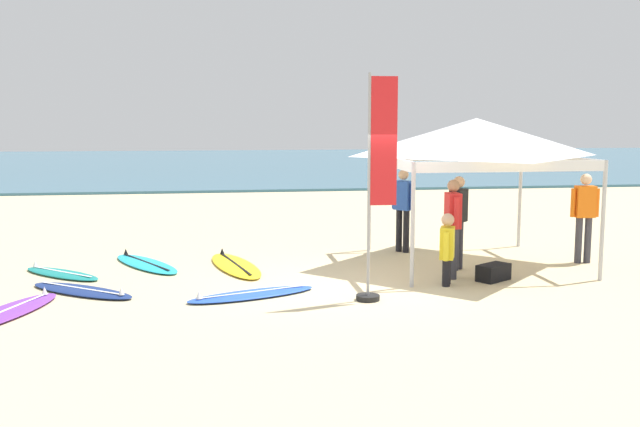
{
  "coord_description": "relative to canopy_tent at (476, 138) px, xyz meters",
  "views": [
    {
      "loc": [
        -2.31,
        -11.21,
        2.71
      ],
      "look_at": [
        -0.45,
        1.54,
        1.0
      ],
      "focal_mm": 39.51,
      "sensor_mm": 36.0,
      "label": 1
    }
  ],
  "objects": [
    {
      "name": "banner_flag",
      "position": [
        -2.43,
        -2.39,
        -0.82
      ],
      "size": [
        0.6,
        0.36,
        3.4
      ],
      "color": "#99999E",
      "rests_on": "ground"
    },
    {
      "name": "canopy_tent",
      "position": [
        0.0,
        0.0,
        0.0
      ],
      "size": [
        3.43,
        3.43,
        2.75
      ],
      "color": "#B7B7BC",
      "rests_on": "ground"
    },
    {
      "name": "ground_plane",
      "position": [
        -2.46,
        -1.37,
        -2.39
      ],
      "size": [
        80.0,
        80.0,
        0.0
      ],
      "primitive_type": "plane",
      "color": "beige"
    },
    {
      "name": "surfboard_cyan",
      "position": [
        -6.14,
        0.73,
        -2.35
      ],
      "size": [
        1.67,
        2.28,
        0.19
      ],
      "color": "#23B2CC",
      "rests_on": "ground"
    },
    {
      "name": "person_orange",
      "position": [
        2.12,
        -0.21,
        -1.4
      ],
      "size": [
        0.55,
        0.25,
        1.71
      ],
      "color": "#383842",
      "rests_on": "ground"
    },
    {
      "name": "surfboard_purple",
      "position": [
        -7.74,
        -2.46,
        -2.35
      ],
      "size": [
        1.37,
        2.34,
        0.19
      ],
      "color": "purple",
      "rests_on": "ground"
    },
    {
      "name": "person_black",
      "position": [
        -0.46,
        -0.44,
        -1.4
      ],
      "size": [
        0.41,
        0.42,
        1.71
      ],
      "color": "#383842",
      "rests_on": "ground"
    },
    {
      "name": "surfboard_yellow",
      "position": [
        -4.48,
        0.34,
        -2.35
      ],
      "size": [
        1.23,
        2.58,
        0.19
      ],
      "color": "yellow",
      "rests_on": "ground"
    },
    {
      "name": "person_red",
      "position": [
        -0.79,
        -1.11,
        -1.4
      ],
      "size": [
        0.24,
        0.55,
        1.71
      ],
      "color": "#383842",
      "rests_on": "ground"
    },
    {
      "name": "sea",
      "position": [
        -2.46,
        32.02,
        -2.34
      ],
      "size": [
        80.0,
        36.0,
        0.1
      ],
      "primitive_type": "cube",
      "color": "#386B84",
      "rests_on": "ground"
    },
    {
      "name": "gear_bag_near_tent",
      "position": [
        -0.15,
        -1.4,
        -2.25
      ],
      "size": [
        0.68,
        0.6,
        0.28
      ],
      "primitive_type": "cube",
      "rotation": [
        0.0,
        0.0,
        0.58
      ],
      "color": "black",
      "rests_on": "ground"
    },
    {
      "name": "person_blue",
      "position": [
        -1.0,
        1.38,
        -1.4
      ],
      "size": [
        0.4,
        0.45,
        1.71
      ],
      "color": "black",
      "rests_on": "ground"
    },
    {
      "name": "surfboard_navy",
      "position": [
        -6.93,
        -1.28,
        -2.35
      ],
      "size": [
        2.0,
        1.7,
        0.19
      ],
      "color": "navy",
      "rests_on": "ground"
    },
    {
      "name": "surfboard_blue",
      "position": [
        -4.28,
        -1.91,
        -2.35
      ],
      "size": [
        2.16,
        1.25,
        0.19
      ],
      "color": "blue",
      "rests_on": "ground"
    },
    {
      "name": "surfboard_teal",
      "position": [
        -7.52,
        0.07,
        -2.35
      ],
      "size": [
        1.71,
        1.59,
        0.19
      ],
      "color": "#19847F",
      "rests_on": "ground"
    },
    {
      "name": "person_yellow",
      "position": [
        -1.05,
        -1.61,
        -1.73
      ],
      "size": [
        0.34,
        0.51,
        1.2
      ],
      "color": "black",
      "rests_on": "ground"
    }
  ]
}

